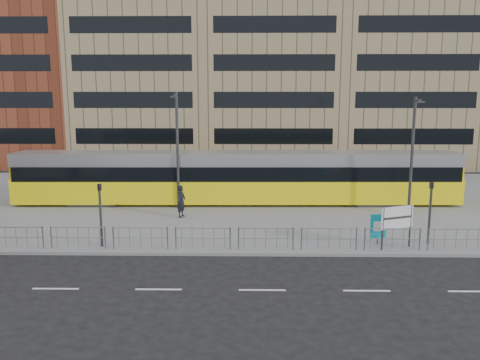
{
  "coord_description": "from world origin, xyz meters",
  "views": [
    {
      "loc": [
        1.42,
        -20.98,
        7.22
      ],
      "look_at": [
        0.98,
        6.0,
        2.58
      ],
      "focal_mm": 35.0,
      "sensor_mm": 36.0,
      "label": 1
    }
  ],
  "objects_px": {
    "tram": "(237,178)",
    "lamp_post_west": "(177,146)",
    "ad_panel": "(378,227)",
    "pedestrian": "(181,201)",
    "lamp_post_east": "(413,151)",
    "traffic_light_east": "(430,204)",
    "station_sign": "(397,219)",
    "traffic_light_west": "(100,207)"
  },
  "relations": [
    {
      "from": "tram",
      "to": "pedestrian",
      "type": "xyz_separation_m",
      "value": [
        -3.28,
        -4.01,
        -0.8
      ]
    },
    {
      "from": "traffic_light_west",
      "to": "lamp_post_west",
      "type": "bearing_deg",
      "value": 87.69
    },
    {
      "from": "traffic_light_west",
      "to": "traffic_light_east",
      "type": "xyz_separation_m",
      "value": [
        16.14,
        0.75,
        0.0
      ]
    },
    {
      "from": "tram",
      "to": "lamp_post_west",
      "type": "relative_size",
      "value": 4.0
    },
    {
      "from": "station_sign",
      "to": "pedestrian",
      "type": "relative_size",
      "value": 1.05
    },
    {
      "from": "station_sign",
      "to": "pedestrian",
      "type": "distance_m",
      "value": 12.66
    },
    {
      "from": "traffic_light_east",
      "to": "lamp_post_east",
      "type": "relative_size",
      "value": 0.43
    },
    {
      "from": "tram",
      "to": "lamp_post_east",
      "type": "bearing_deg",
      "value": -16.3
    },
    {
      "from": "tram",
      "to": "lamp_post_west",
      "type": "xyz_separation_m",
      "value": [
        -3.82,
        -1.64,
        2.36
      ]
    },
    {
      "from": "station_sign",
      "to": "traffic_light_east",
      "type": "xyz_separation_m",
      "value": [
        1.88,
        0.86,
        0.55
      ]
    },
    {
      "from": "ad_panel",
      "to": "lamp_post_west",
      "type": "height_order",
      "value": "lamp_post_west"
    },
    {
      "from": "ad_panel",
      "to": "tram",
      "type": "bearing_deg",
      "value": 121.33
    },
    {
      "from": "traffic_light_east",
      "to": "lamp_post_west",
      "type": "xyz_separation_m",
      "value": [
        -13.58,
        7.46,
        2.17
      ]
    },
    {
      "from": "ad_panel",
      "to": "pedestrian",
      "type": "relative_size",
      "value": 0.77
    },
    {
      "from": "lamp_post_west",
      "to": "lamp_post_east",
      "type": "relative_size",
      "value": 1.04
    },
    {
      "from": "tram",
      "to": "lamp_post_east",
      "type": "height_order",
      "value": "lamp_post_east"
    },
    {
      "from": "traffic_light_east",
      "to": "lamp_post_west",
      "type": "relative_size",
      "value": 0.41
    },
    {
      "from": "ad_panel",
      "to": "lamp_post_east",
      "type": "xyz_separation_m",
      "value": [
        3.67,
        6.27,
        3.11
      ]
    },
    {
      "from": "ad_panel",
      "to": "traffic_light_east",
      "type": "height_order",
      "value": "traffic_light_east"
    },
    {
      "from": "station_sign",
      "to": "pedestrian",
      "type": "height_order",
      "value": "station_sign"
    },
    {
      "from": "pedestrian",
      "to": "traffic_light_east",
      "type": "distance_m",
      "value": 14.04
    },
    {
      "from": "station_sign",
      "to": "traffic_light_east",
      "type": "distance_m",
      "value": 2.14
    },
    {
      "from": "lamp_post_east",
      "to": "ad_panel",
      "type": "bearing_deg",
      "value": -120.33
    },
    {
      "from": "pedestrian",
      "to": "lamp_post_east",
      "type": "xyz_separation_m",
      "value": [
        14.16,
        1.02,
        3.01
      ]
    },
    {
      "from": "ad_panel",
      "to": "traffic_light_east",
      "type": "relative_size",
      "value": 0.49
    },
    {
      "from": "station_sign",
      "to": "pedestrian",
      "type": "bearing_deg",
      "value": 130.36
    },
    {
      "from": "traffic_light_west",
      "to": "lamp_post_east",
      "type": "bearing_deg",
      "value": 36.68
    },
    {
      "from": "tram",
      "to": "station_sign",
      "type": "distance_m",
      "value": 12.7
    },
    {
      "from": "pedestrian",
      "to": "traffic_light_west",
      "type": "bearing_deg",
      "value": 169.01
    },
    {
      "from": "station_sign",
      "to": "lamp_post_west",
      "type": "relative_size",
      "value": 0.27
    },
    {
      "from": "tram",
      "to": "station_sign",
      "type": "bearing_deg",
      "value": -52.53
    },
    {
      "from": "station_sign",
      "to": "traffic_light_west",
      "type": "xyz_separation_m",
      "value": [
        -14.26,
        0.11,
        0.55
      ]
    },
    {
      "from": "tram",
      "to": "traffic_light_east",
      "type": "height_order",
      "value": "tram"
    },
    {
      "from": "lamp_post_west",
      "to": "traffic_light_east",
      "type": "bearing_deg",
      "value": -28.77
    },
    {
      "from": "ad_panel",
      "to": "lamp_post_east",
      "type": "height_order",
      "value": "lamp_post_east"
    },
    {
      "from": "lamp_post_east",
      "to": "pedestrian",
      "type": "bearing_deg",
      "value": -175.89
    },
    {
      "from": "tram",
      "to": "ad_panel",
      "type": "xyz_separation_m",
      "value": [
        7.21,
        -9.27,
        -0.9
      ]
    },
    {
      "from": "lamp_post_west",
      "to": "traffic_light_west",
      "type": "bearing_deg",
      "value": -107.32
    },
    {
      "from": "ad_panel",
      "to": "traffic_light_east",
      "type": "distance_m",
      "value": 2.79
    },
    {
      "from": "ad_panel",
      "to": "lamp_post_east",
      "type": "distance_m",
      "value": 7.91
    },
    {
      "from": "lamp_post_west",
      "to": "station_sign",
      "type": "bearing_deg",
      "value": -35.4
    },
    {
      "from": "station_sign",
      "to": "traffic_light_west",
      "type": "bearing_deg",
      "value": 157.94
    }
  ]
}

